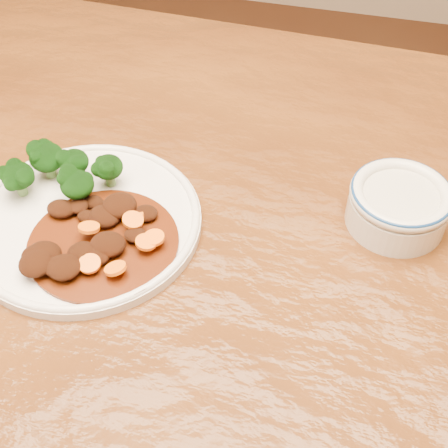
# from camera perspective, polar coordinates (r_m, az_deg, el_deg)

# --- Properties ---
(dining_table) EXTENTS (1.54, 0.97, 0.75)m
(dining_table) POSITION_cam_1_polar(r_m,az_deg,el_deg) (0.72, -3.74, -5.40)
(dining_table) COLOR #5E3110
(dining_table) RESTS_ON ground
(dinner_plate) EXTENTS (0.25, 0.25, 0.02)m
(dinner_plate) POSITION_cam_1_polar(r_m,az_deg,el_deg) (0.68, -12.54, 0.27)
(dinner_plate) COLOR white
(dinner_plate) RESTS_ON dining_table
(broccoli_florets) EXTENTS (0.12, 0.07, 0.04)m
(broccoli_florets) POSITION_cam_1_polar(r_m,az_deg,el_deg) (0.70, -14.61, 4.84)
(broccoli_florets) COLOR #6EA053
(broccoli_florets) RESTS_ON dinner_plate
(mince_stew) EXTENTS (0.15, 0.15, 0.02)m
(mince_stew) POSITION_cam_1_polar(r_m,az_deg,el_deg) (0.64, -12.18, -1.44)
(mince_stew) COLOR #4C1F08
(mince_stew) RESTS_ON dinner_plate
(dip_bowl) EXTENTS (0.11, 0.11, 0.05)m
(dip_bowl) POSITION_cam_1_polar(r_m,az_deg,el_deg) (0.68, 15.68, 1.77)
(dip_bowl) COLOR beige
(dip_bowl) RESTS_ON dining_table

